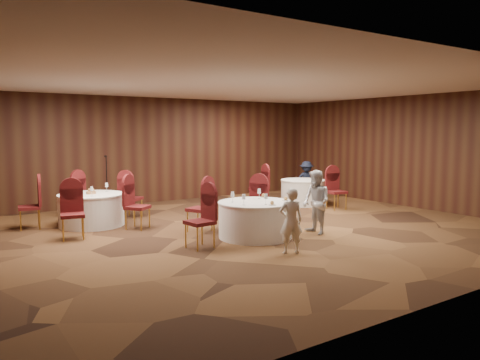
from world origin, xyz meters
TOP-DOWN VIEW (x-y plane):
  - ground at (0.00, 0.00)m, footprint 12.00×12.00m
  - room_shell at (0.00, 0.00)m, footprint 12.00×12.00m
  - table_main at (-0.01, -0.68)m, footprint 1.53×1.53m
  - table_left at (-2.45, 2.41)m, footprint 1.49×1.49m
  - table_right at (3.72, 2.06)m, footprint 1.32×1.32m
  - chairs_main at (-0.40, -0.03)m, footprint 2.90×1.91m
  - chairs_left at (-2.49, 2.43)m, footprint 3.04×3.10m
  - chairs_right at (3.19, 1.73)m, footprint 2.04×2.31m
  - tabletop_main at (0.10, -0.76)m, footprint 1.16×1.10m
  - tabletop_left at (-2.46, 2.42)m, footprint 0.88×0.72m
  - tabletop_right at (3.96, 1.85)m, footprint 0.08×0.08m
  - mic_stand at (-1.62, 3.83)m, footprint 0.24×0.24m
  - woman_a at (-0.23, -2.07)m, footprint 0.51×0.43m
  - woman_b at (1.24, -1.14)m, footprint 0.60×0.73m
  - man_c at (4.57, 2.86)m, footprint 0.90×0.84m

SIDE VIEW (x-z plane):
  - ground at x=0.00m, z-range 0.00..0.00m
  - table_left at x=-2.45m, z-range 0.01..0.75m
  - table_right at x=3.72m, z-range 0.01..0.75m
  - table_main at x=-0.01m, z-range 0.01..0.75m
  - mic_stand at x=-1.62m, z-range -0.33..1.22m
  - chairs_main at x=-0.40m, z-range 0.00..1.00m
  - chairs_left at x=-2.49m, z-range 0.00..1.00m
  - chairs_right at x=3.19m, z-range 0.00..1.00m
  - woman_a at x=-0.23m, z-range 0.00..1.18m
  - man_c at x=4.57m, z-range 0.00..1.22m
  - woman_b at x=1.24m, z-range 0.00..1.37m
  - tabletop_left at x=-2.46m, z-range 0.71..0.93m
  - tabletop_main at x=0.10m, z-range 0.73..0.94m
  - tabletop_right at x=3.96m, z-range 0.79..1.01m
  - room_shell at x=0.00m, z-range -4.04..7.96m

